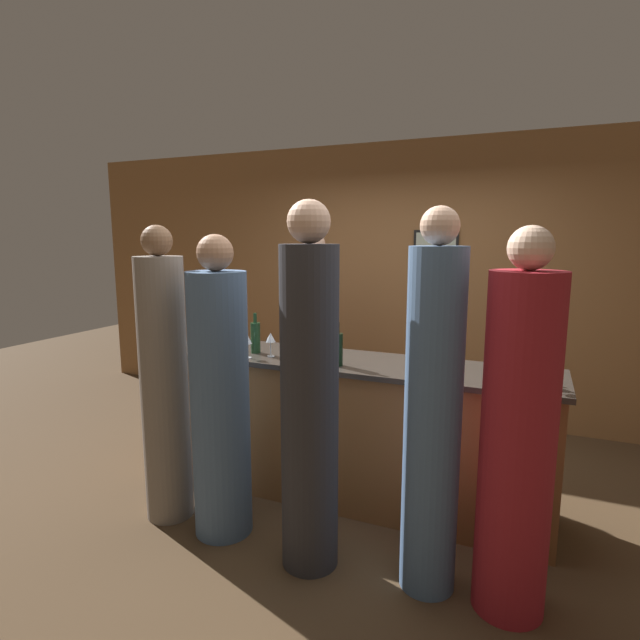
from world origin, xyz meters
name	(u,v)px	position (x,y,z in m)	size (l,w,h in m)	color
ground_plane	(345,494)	(0.00, 0.00, 0.00)	(14.00, 14.00, 0.00)	#4C3823
back_wall	(411,281)	(0.00, 1.91, 1.40)	(8.00, 0.08, 2.80)	olive
bar_counter	(346,428)	(0.00, 0.00, 0.51)	(2.82, 0.65, 1.01)	brown
bartender	(314,347)	(-0.61, 0.82, 0.88)	(0.37, 0.37, 1.89)	#1E234C
guest_0	(164,384)	(-0.99, -0.71, 0.91)	(0.31, 0.31, 1.92)	gray
guest_1	(518,441)	(1.14, -0.72, 0.89)	(0.35, 0.35, 1.90)	maroon
guest_2	(220,399)	(-0.56, -0.72, 0.87)	(0.36, 0.36, 1.87)	#4C6B93
guest_3	(433,416)	(0.74, -0.72, 0.95)	(0.29, 0.29, 2.00)	#4C6B93
guest_4	(309,400)	(0.08, -0.80, 0.97)	(0.32, 0.32, 2.04)	#2D2D33
wine_bottle_0	(255,337)	(-0.69, -0.06, 1.12)	(0.07, 0.07, 0.30)	#19381E
wine_bottle_1	(337,349)	(0.00, -0.17, 1.12)	(0.07, 0.07, 0.29)	black
wine_glass_0	(271,338)	(-0.53, -0.12, 1.14)	(0.07, 0.07, 0.17)	silver
wine_glass_1	(424,359)	(0.59, -0.25, 1.13)	(0.08, 0.08, 0.16)	silver
wine_glass_2	(535,363)	(1.20, -0.14, 1.14)	(0.08, 0.08, 0.17)	silver
wine_glass_3	(493,358)	(0.97, -0.10, 1.14)	(0.08, 0.08, 0.17)	silver
wine_glass_4	(248,340)	(-0.66, -0.23, 1.13)	(0.06, 0.06, 0.17)	silver
wine_glass_5	(527,358)	(1.16, -0.05, 1.14)	(0.08, 0.08, 0.18)	silver
wine_glass_6	(200,333)	(-1.13, -0.13, 1.13)	(0.07, 0.07, 0.16)	silver
wine_glass_7	(549,369)	(1.27, -0.23, 1.14)	(0.08, 0.08, 0.17)	silver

